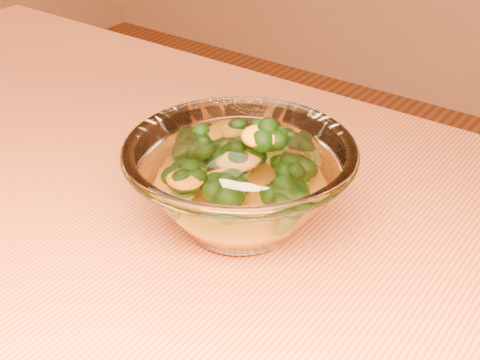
% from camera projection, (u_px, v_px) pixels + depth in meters
% --- Properties ---
extents(table, '(1.20, 0.80, 0.75)m').
position_uv_depth(table, '(100.00, 329.00, 0.63)').
color(table, '#D76D40').
rests_on(table, ground).
extents(glass_bowl, '(0.20, 0.20, 0.09)m').
position_uv_depth(glass_bowl, '(240.00, 184.00, 0.57)').
color(glass_bowl, white).
rests_on(glass_bowl, table).
extents(cheese_sauce, '(0.11, 0.11, 0.03)m').
position_uv_depth(cheese_sauce, '(240.00, 202.00, 0.58)').
color(cheese_sauce, orange).
rests_on(cheese_sauce, glass_bowl).
extents(broccoli_heap, '(0.15, 0.13, 0.07)m').
position_uv_depth(broccoli_heap, '(241.00, 164.00, 0.58)').
color(broccoli_heap, black).
rests_on(broccoli_heap, cheese_sauce).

